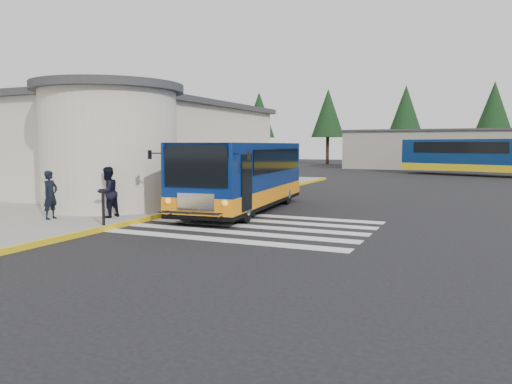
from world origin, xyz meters
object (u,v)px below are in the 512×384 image
at_px(pedestrian_a, 50,195).
at_px(pedestrian_b, 108,192).
at_px(bollard, 103,207).
at_px(far_bus_a, 465,155).
at_px(transit_bus, 243,178).

relative_size(pedestrian_a, pedestrian_b, 0.94).
bearing_deg(bollard, far_bus_a, 74.34).
relative_size(pedestrian_b, bollard, 1.53).
height_order(pedestrian_b, far_bus_a, far_bus_a).
distance_m(pedestrian_a, pedestrian_b, 1.83).
height_order(transit_bus, pedestrian_b, transit_bus).
bearing_deg(far_bus_a, pedestrian_b, -176.95).
bearing_deg(bollard, pedestrian_a, 172.78).
distance_m(transit_bus, far_bus_a, 29.35).
distance_m(transit_bus, pedestrian_b, 5.38).
xyz_separation_m(transit_bus, bollard, (-2.00, -5.84, -0.57)).
height_order(transit_bus, pedestrian_a, transit_bus).
xyz_separation_m(transit_bus, pedestrian_b, (-2.98, -4.47, -0.27)).
distance_m(pedestrian_a, bollard, 2.51).
height_order(transit_bus, bollard, transit_bus).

